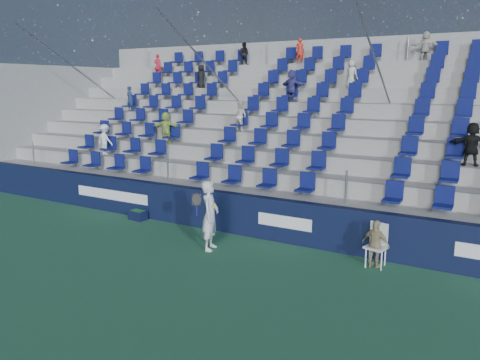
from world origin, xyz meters
TOP-DOWN VIEW (x-y plane):
  - ground at (0.00, 0.00)m, footprint 70.00×70.00m
  - sponsor_wall at (0.00, 3.15)m, footprint 24.00×0.32m
  - grandstand at (-0.00, 8.24)m, footprint 24.00×8.17m
  - tennis_player at (-0.02, 1.59)m, footprint 0.71×0.78m
  - line_judge_chair at (4.12, 2.66)m, footprint 0.56×0.58m
  - line_judge at (4.12, 2.50)m, footprint 0.73×0.42m
  - ball_bin at (-3.62, 2.75)m, footprint 0.60×0.42m

SIDE VIEW (x-z plane):
  - ground at x=0.00m, z-range 0.00..0.00m
  - ball_bin at x=-3.62m, z-range 0.01..0.33m
  - line_judge at x=4.12m, z-range 0.00..1.17m
  - sponsor_wall at x=0.00m, z-range 0.00..1.20m
  - line_judge_chair at x=4.12m, z-range 0.07..1.13m
  - tennis_player at x=-0.02m, z-range 0.00..1.87m
  - grandstand at x=0.00m, z-range -1.18..5.45m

